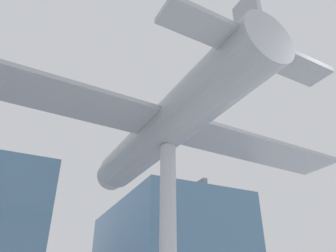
% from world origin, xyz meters
% --- Properties ---
extents(support_pylon_central, '(0.63, 0.63, 7.49)m').
position_xyz_m(support_pylon_central, '(0.00, 0.00, 3.74)').
color(support_pylon_central, '#B7B7BC').
rests_on(support_pylon_central, ground_plane).
extents(suspended_airplane, '(19.55, 13.68, 3.28)m').
position_xyz_m(suspended_airplane, '(-0.01, 0.19, 8.46)').
color(suspended_airplane, '#93999E').
rests_on(suspended_airplane, support_pylon_central).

